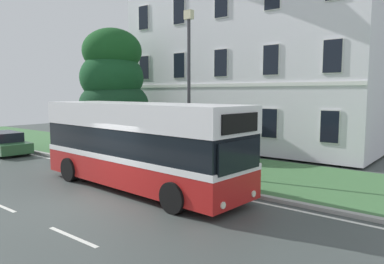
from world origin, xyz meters
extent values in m
cube|color=#3E4543|center=(0.00, 0.00, -0.03)|extent=(60.00, 56.00, 0.06)
cube|color=silver|center=(0.00, 3.65, 0.00)|extent=(54.00, 0.14, 0.01)
cube|color=silver|center=(-2.00, -1.80, 0.00)|extent=(2.00, 0.12, 0.01)
cube|color=silver|center=(2.00, -1.80, 0.00)|extent=(2.00, 0.12, 0.01)
cube|color=#9E9E99|center=(0.00, 4.12, 0.06)|extent=(57.00, 0.24, 0.12)
cube|color=#3F6D3E|center=(0.00, 7.25, 0.06)|extent=(57.00, 6.02, 0.12)
cube|color=white|center=(-2.20, 15.39, 5.53)|extent=(15.80, 8.91, 10.83)
cube|color=white|center=(-2.20, 10.91, 4.01)|extent=(15.80, 0.06, 0.20)
cube|color=#2D333D|center=(-2.20, 10.90, 1.22)|extent=(1.10, 0.06, 2.20)
cube|color=white|center=(-8.52, 10.90, 1.95)|extent=(0.97, 0.04, 1.63)
cube|color=black|center=(-8.52, 10.88, 1.95)|extent=(0.87, 0.03, 1.53)
cube|color=white|center=(-5.36, 10.90, 1.95)|extent=(0.97, 0.04, 1.63)
cube|color=black|center=(-5.36, 10.88, 1.95)|extent=(0.87, 0.03, 1.53)
cube|color=white|center=(-2.20, 10.90, 1.95)|extent=(0.97, 0.04, 1.63)
cube|color=black|center=(-2.20, 10.88, 1.95)|extent=(0.87, 0.03, 1.53)
cube|color=white|center=(0.96, 10.90, 1.95)|extent=(0.97, 0.04, 1.63)
cube|color=black|center=(0.96, 10.88, 1.95)|extent=(0.87, 0.03, 1.53)
cube|color=white|center=(4.12, 10.90, 1.95)|extent=(0.97, 0.04, 1.63)
cube|color=black|center=(4.12, 10.88, 1.95)|extent=(0.87, 0.03, 1.53)
cube|color=white|center=(-8.52, 10.90, 5.28)|extent=(0.97, 0.04, 1.63)
cube|color=black|center=(-8.52, 10.88, 5.28)|extent=(0.87, 0.03, 1.53)
cube|color=white|center=(-5.36, 10.90, 5.28)|extent=(0.97, 0.04, 1.63)
cube|color=black|center=(-5.36, 10.88, 5.28)|extent=(0.87, 0.03, 1.53)
cube|color=white|center=(-2.20, 10.90, 5.28)|extent=(0.97, 0.04, 1.63)
cube|color=black|center=(-2.20, 10.88, 5.28)|extent=(0.87, 0.03, 1.53)
cube|color=white|center=(0.96, 10.90, 5.28)|extent=(0.97, 0.04, 1.63)
cube|color=black|center=(0.96, 10.88, 5.28)|extent=(0.87, 0.03, 1.53)
cube|color=white|center=(4.12, 10.90, 5.28)|extent=(0.97, 0.04, 1.63)
cube|color=black|center=(4.12, 10.88, 5.28)|extent=(0.87, 0.03, 1.53)
cube|color=white|center=(-8.52, 10.90, 8.62)|extent=(0.97, 0.04, 1.63)
cube|color=black|center=(-8.52, 10.88, 8.62)|extent=(0.87, 0.03, 1.53)
cube|color=white|center=(-5.36, 10.90, 8.62)|extent=(0.97, 0.04, 1.63)
cube|color=black|center=(-5.36, 10.88, 8.62)|extent=(0.87, 0.03, 1.53)
cube|color=white|center=(-2.20, 10.90, 8.62)|extent=(0.97, 0.04, 1.63)
cube|color=black|center=(-2.20, 10.88, 8.62)|extent=(0.87, 0.03, 1.53)
cube|color=black|center=(-2.20, 4.40, 1.07)|extent=(12.01, 0.04, 0.04)
cube|color=black|center=(-2.20, 4.40, 0.20)|extent=(12.01, 0.04, 0.04)
cylinder|color=black|center=(-8.20, 4.40, 0.59)|extent=(0.02, 0.02, 0.95)
cylinder|color=black|center=(-7.74, 4.40, 0.59)|extent=(0.02, 0.02, 0.95)
cylinder|color=black|center=(-7.28, 4.40, 0.59)|extent=(0.02, 0.02, 0.95)
cylinder|color=black|center=(-6.82, 4.40, 0.59)|extent=(0.02, 0.02, 0.95)
cylinder|color=black|center=(-6.35, 4.40, 0.59)|extent=(0.02, 0.02, 0.95)
cylinder|color=black|center=(-5.89, 4.40, 0.59)|extent=(0.02, 0.02, 0.95)
cylinder|color=black|center=(-5.43, 4.40, 0.59)|extent=(0.02, 0.02, 0.95)
cylinder|color=black|center=(-4.97, 4.40, 0.59)|extent=(0.02, 0.02, 0.95)
cylinder|color=black|center=(-4.51, 4.40, 0.59)|extent=(0.02, 0.02, 0.95)
cylinder|color=black|center=(-4.05, 4.40, 0.59)|extent=(0.02, 0.02, 0.95)
cylinder|color=black|center=(-3.58, 4.40, 0.59)|extent=(0.02, 0.02, 0.95)
cylinder|color=black|center=(-3.12, 4.40, 0.59)|extent=(0.02, 0.02, 0.95)
cylinder|color=black|center=(-2.66, 4.40, 0.59)|extent=(0.02, 0.02, 0.95)
cylinder|color=black|center=(-2.20, 4.40, 0.59)|extent=(0.02, 0.02, 0.95)
cylinder|color=black|center=(-1.74, 4.40, 0.59)|extent=(0.02, 0.02, 0.95)
cylinder|color=black|center=(-1.27, 4.40, 0.59)|extent=(0.02, 0.02, 0.95)
cylinder|color=black|center=(-0.81, 4.40, 0.59)|extent=(0.02, 0.02, 0.95)
cylinder|color=black|center=(-0.35, 4.40, 0.59)|extent=(0.02, 0.02, 0.95)
cylinder|color=black|center=(0.11, 4.40, 0.59)|extent=(0.02, 0.02, 0.95)
cylinder|color=black|center=(0.57, 4.40, 0.59)|extent=(0.02, 0.02, 0.95)
cylinder|color=black|center=(1.04, 4.40, 0.59)|extent=(0.02, 0.02, 0.95)
cylinder|color=black|center=(1.50, 4.40, 0.59)|extent=(0.02, 0.02, 0.95)
cylinder|color=black|center=(1.96, 4.40, 0.59)|extent=(0.02, 0.02, 0.95)
cylinder|color=black|center=(2.42, 4.40, 0.59)|extent=(0.02, 0.02, 0.95)
cylinder|color=black|center=(2.88, 4.40, 0.59)|extent=(0.02, 0.02, 0.95)
cylinder|color=black|center=(3.34, 4.40, 0.59)|extent=(0.02, 0.02, 0.95)
cylinder|color=black|center=(3.81, 4.40, 0.59)|extent=(0.02, 0.02, 0.95)
cylinder|color=#423328|center=(-8.34, 7.94, 0.95)|extent=(0.39, 0.39, 1.65)
ellipsoid|color=#1C481E|center=(-8.26, 8.03, 1.28)|extent=(4.83, 4.83, 2.83)
ellipsoid|color=#173D23|center=(-8.21, 7.97, 2.89)|extent=(4.26, 4.26, 2.88)
ellipsoid|color=#164723|center=(-8.28, 7.89, 4.51)|extent=(3.90, 3.90, 3.24)
ellipsoid|color=#174B1E|center=(-8.31, 7.98, 6.13)|extent=(3.63, 3.63, 2.77)
cube|color=#B11B1A|center=(-0.11, 2.45, 0.79)|extent=(9.12, 2.96, 1.06)
cube|color=white|center=(-0.11, 2.45, 1.28)|extent=(9.14, 2.98, 0.20)
cube|color=black|center=(-0.11, 2.45, 1.82)|extent=(9.04, 2.91, 1.00)
cube|color=silver|center=(-0.11, 2.45, 2.76)|extent=(9.12, 2.96, 0.88)
cube|color=black|center=(4.40, 2.18, 1.77)|extent=(0.18, 2.04, 0.92)
cube|color=black|center=(4.40, 2.18, 2.71)|extent=(0.16, 1.75, 0.56)
cylinder|color=silver|center=(4.45, 2.95, 0.48)|extent=(0.05, 0.20, 0.20)
cylinder|color=silver|center=(4.36, 1.40, 0.48)|extent=(0.05, 0.20, 0.20)
cylinder|color=black|center=(2.93, 3.43, 0.48)|extent=(0.98, 0.36, 0.96)
cylinder|color=black|center=(2.79, 1.11, 0.48)|extent=(0.98, 0.36, 0.96)
cylinder|color=black|center=(-3.00, 3.78, 0.48)|extent=(0.98, 0.36, 0.96)
cylinder|color=black|center=(-3.14, 1.46, 0.48)|extent=(0.98, 0.36, 0.96)
cube|color=#2F5F36|center=(-11.98, 2.86, 0.45)|extent=(4.10, 2.10, 0.58)
cube|color=black|center=(-12.22, 2.89, 1.00)|extent=(2.50, 1.75, 0.53)
cylinder|color=black|center=(-10.65, 3.58, 0.30)|extent=(0.61, 0.23, 0.60)
cylinder|color=black|center=(-13.17, 3.81, 0.30)|extent=(0.61, 0.23, 0.60)
cylinder|color=#333338|center=(0.08, 5.16, 3.35)|extent=(0.14, 0.14, 6.46)
cube|color=beige|center=(0.08, 5.16, 6.76)|extent=(0.36, 0.24, 0.36)
cylinder|color=black|center=(-4.59, 5.02, 0.62)|extent=(0.49, 0.49, 1.00)
ellipsoid|color=black|center=(-4.59, 5.02, 1.21)|extent=(0.50, 0.50, 0.17)
camera|label=1|loc=(9.76, -6.74, 3.58)|focal=33.96mm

